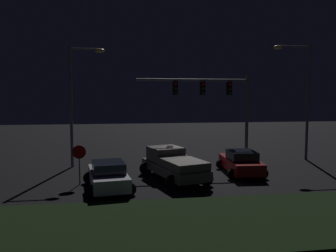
% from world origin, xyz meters
% --- Properties ---
extents(ground_plane, '(80.00, 80.00, 0.00)m').
position_xyz_m(ground_plane, '(0.00, 0.00, 0.00)').
color(ground_plane, black).
extents(grass_median, '(22.01, 6.02, 0.10)m').
position_xyz_m(grass_median, '(0.00, -8.51, 0.05)').
color(grass_median, black).
rests_on(grass_median, ground_plane).
extents(pickup_truck, '(3.89, 5.75, 1.80)m').
position_xyz_m(pickup_truck, '(-1.18, -1.38, 1.00)').
color(pickup_truck, '#514C47').
rests_on(pickup_truck, ground_plane).
extents(car_sedan, '(2.65, 4.50, 1.51)m').
position_xyz_m(car_sedan, '(3.35, -0.57, 0.74)').
color(car_sedan, maroon).
rests_on(car_sedan, ground_plane).
extents(car_sedan_far, '(2.87, 4.61, 1.51)m').
position_xyz_m(car_sedan_far, '(-4.93, -3.02, 0.74)').
color(car_sedan_far, silver).
rests_on(car_sedan_far, ground_plane).
extents(traffic_signal_gantry, '(8.32, 0.56, 6.50)m').
position_xyz_m(traffic_signal_gantry, '(2.66, 3.02, 4.90)').
color(traffic_signal_gantry, slate).
rests_on(traffic_signal_gantry, ground_plane).
extents(street_lamp_left, '(2.49, 0.44, 8.32)m').
position_xyz_m(street_lamp_left, '(-7.10, 3.17, 5.21)').
color(street_lamp_left, slate).
rests_on(street_lamp_left, ground_plane).
extents(street_lamp_right, '(3.04, 0.44, 8.83)m').
position_xyz_m(street_lamp_right, '(9.52, 3.33, 5.54)').
color(street_lamp_right, slate).
rests_on(street_lamp_right, ground_plane).
extents(stop_sign, '(0.76, 0.08, 2.23)m').
position_xyz_m(stop_sign, '(-6.54, -1.84, 1.56)').
color(stop_sign, slate).
rests_on(stop_sign, ground_plane).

